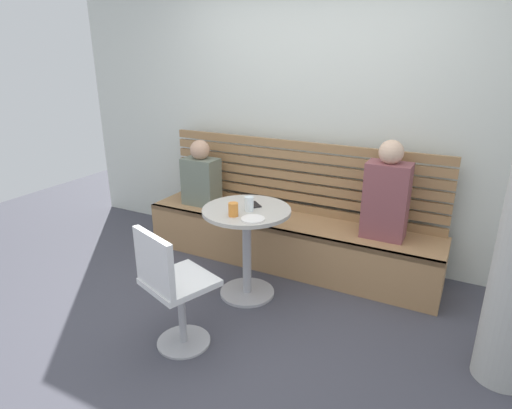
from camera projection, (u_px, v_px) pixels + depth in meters
name	position (u px, v px, depth m)	size (l,w,h in m)	color
ground	(217.00, 334.00, 3.01)	(8.00, 8.00, 0.00)	#42424C
back_wall	(309.00, 100.00, 3.88)	(5.20, 0.10, 2.90)	silver
booth_bench	(286.00, 242.00, 3.93)	(2.70, 0.52, 0.44)	#A87C51
booth_backrest	(298.00, 177.00, 3.94)	(2.65, 0.04, 0.67)	#9A7249
cafe_table	(247.00, 235.00, 3.33)	(0.68, 0.68, 0.74)	#ADADB2
white_chair	(171.00, 286.00, 2.72)	(0.51, 0.51, 0.85)	#ADADB2
person_adult	(387.00, 195.00, 3.39)	(0.34, 0.22, 0.80)	brown
person_child_left	(201.00, 176.00, 4.17)	(0.34, 0.22, 0.64)	slate
cup_tumbler_orange	(233.00, 209.00, 3.10)	(0.07, 0.07, 0.10)	orange
cup_water_clear	(249.00, 204.00, 3.20)	(0.07, 0.07, 0.11)	white
plate_small	(253.00, 219.00, 3.04)	(0.17, 0.17, 0.01)	white
phone_on_table	(254.00, 205.00, 3.33)	(0.07, 0.14, 0.01)	black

